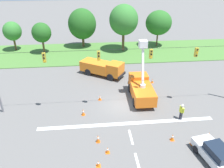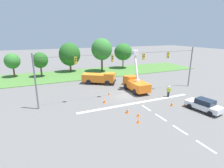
{
  "view_description": "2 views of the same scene",
  "coord_description": "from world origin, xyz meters",
  "px_view_note": "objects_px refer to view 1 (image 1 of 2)",
  "views": [
    {
      "loc": [
        -3.29,
        -20.56,
        13.56
      ],
      "look_at": [
        -0.92,
        2.68,
        1.36
      ],
      "focal_mm": 35.0,
      "sensor_mm": 36.0,
      "label": 1
    },
    {
      "loc": [
        -12.66,
        -23.02,
        9.36
      ],
      "look_at": [
        -1.46,
        2.56,
        1.38
      ],
      "focal_mm": 28.0,
      "sensor_mm": 36.0,
      "label": 2
    }
  ],
  "objects_px": {
    "utility_truck_support_near": "(103,68)",
    "traffic_cone_far_right": "(83,112)",
    "traffic_cone_mid_left": "(152,81)",
    "traffic_cone_lane_edge_b": "(98,139)",
    "tree_far_east": "(159,23)",
    "tree_centre": "(82,24)",
    "traffic_cone_lane_edge_a": "(172,137)",
    "traffic_cone_far_left": "(131,80)",
    "road_worker": "(182,111)",
    "tree_far_west": "(12,31)",
    "sedan_white": "(217,155)",
    "traffic_cone_foreground_left": "(100,98)",
    "traffic_cone_centre_line": "(193,142)",
    "tree_east": "(124,20)",
    "traffic_cone_mid_right": "(108,150)",
    "utility_truck_bucket_lift": "(141,87)",
    "traffic_cone_near_bucket": "(98,163)",
    "tree_west": "(42,33)"
  },
  "relations": [
    {
      "from": "traffic_cone_foreground_left",
      "to": "traffic_cone_far_right",
      "type": "bearing_deg",
      "value": -123.68
    },
    {
      "from": "traffic_cone_far_left",
      "to": "tree_west",
      "type": "bearing_deg",
      "value": 136.44
    },
    {
      "from": "tree_centre",
      "to": "traffic_cone_centre_line",
      "type": "height_order",
      "value": "tree_centre"
    },
    {
      "from": "tree_east",
      "to": "traffic_cone_mid_right",
      "type": "bearing_deg",
      "value": -101.16
    },
    {
      "from": "traffic_cone_far_right",
      "to": "road_worker",
      "type": "bearing_deg",
      "value": -9.77
    },
    {
      "from": "tree_centre",
      "to": "sedan_white",
      "type": "xyz_separation_m",
      "value": [
        10.8,
        -30.78,
        -3.69
      ]
    },
    {
      "from": "tree_centre",
      "to": "tree_far_west",
      "type": "bearing_deg",
      "value": -176.06
    },
    {
      "from": "traffic_cone_mid_left",
      "to": "utility_truck_support_near",
      "type": "bearing_deg",
      "value": 154.95
    },
    {
      "from": "traffic_cone_near_bucket",
      "to": "traffic_cone_far_left",
      "type": "bearing_deg",
      "value": 70.31
    },
    {
      "from": "traffic_cone_mid_left",
      "to": "traffic_cone_lane_edge_b",
      "type": "height_order",
      "value": "traffic_cone_lane_edge_b"
    },
    {
      "from": "traffic_cone_foreground_left",
      "to": "traffic_cone_centre_line",
      "type": "relative_size",
      "value": 1.03
    },
    {
      "from": "traffic_cone_far_left",
      "to": "tree_far_east",
      "type": "bearing_deg",
      "value": 62.09
    },
    {
      "from": "traffic_cone_mid_left",
      "to": "tree_far_east",
      "type": "bearing_deg",
      "value": 71.99
    },
    {
      "from": "traffic_cone_lane_edge_b",
      "to": "traffic_cone_far_left",
      "type": "height_order",
      "value": "traffic_cone_lane_edge_b"
    },
    {
      "from": "traffic_cone_lane_edge_b",
      "to": "utility_truck_support_near",
      "type": "bearing_deg",
      "value": 84.64
    },
    {
      "from": "traffic_cone_lane_edge_b",
      "to": "tree_far_east",
      "type": "bearing_deg",
      "value": 63.97
    },
    {
      "from": "tree_centre",
      "to": "traffic_cone_lane_edge_b",
      "type": "bearing_deg",
      "value": -86.54
    },
    {
      "from": "traffic_cone_mid_left",
      "to": "tree_east",
      "type": "bearing_deg",
      "value": 98.41
    },
    {
      "from": "road_worker",
      "to": "traffic_cone_far_right",
      "type": "relative_size",
      "value": 2.23
    },
    {
      "from": "tree_west",
      "to": "traffic_cone_far_left",
      "type": "xyz_separation_m",
      "value": [
        13.71,
        -13.04,
        -3.48
      ]
    },
    {
      "from": "tree_far_west",
      "to": "traffic_cone_centre_line",
      "type": "distance_m",
      "value": 35.97
    },
    {
      "from": "sedan_white",
      "to": "traffic_cone_foreground_left",
      "type": "distance_m",
      "value": 13.48
    },
    {
      "from": "traffic_cone_mid_right",
      "to": "traffic_cone_far_left",
      "type": "distance_m",
      "value": 13.44
    },
    {
      "from": "tree_far_west",
      "to": "traffic_cone_near_bucket",
      "type": "bearing_deg",
      "value": -63.99
    },
    {
      "from": "sedan_white",
      "to": "traffic_cone_far_right",
      "type": "xyz_separation_m",
      "value": [
        -10.51,
        7.51,
        -0.39
      ]
    },
    {
      "from": "road_worker",
      "to": "traffic_cone_foreground_left",
      "type": "distance_m",
      "value": 9.24
    },
    {
      "from": "utility_truck_support_near",
      "to": "sedan_white",
      "type": "distance_m",
      "value": 18.85
    },
    {
      "from": "utility_truck_bucket_lift",
      "to": "traffic_cone_mid_left",
      "type": "bearing_deg",
      "value": 56.59
    },
    {
      "from": "utility_truck_support_near",
      "to": "traffic_cone_mid_left",
      "type": "bearing_deg",
      "value": -25.05
    },
    {
      "from": "tree_centre",
      "to": "traffic_cone_mid_left",
      "type": "xyz_separation_m",
      "value": [
        9.5,
        -16.7,
        -4.17
      ]
    },
    {
      "from": "traffic_cone_mid_right",
      "to": "tree_far_west",
      "type": "bearing_deg",
      "value": 118.41
    },
    {
      "from": "traffic_cone_mid_left",
      "to": "traffic_cone_lane_edge_b",
      "type": "distance_m",
      "value": 13.34
    },
    {
      "from": "traffic_cone_lane_edge_a",
      "to": "traffic_cone_far_left",
      "type": "distance_m",
      "value": 11.94
    },
    {
      "from": "traffic_cone_lane_edge_b",
      "to": "traffic_cone_far_left",
      "type": "relative_size",
      "value": 1.2
    },
    {
      "from": "traffic_cone_foreground_left",
      "to": "traffic_cone_far_right",
      "type": "height_order",
      "value": "traffic_cone_far_right"
    },
    {
      "from": "traffic_cone_mid_left",
      "to": "traffic_cone_lane_edge_a",
      "type": "height_order",
      "value": "traffic_cone_lane_edge_a"
    },
    {
      "from": "utility_truck_support_near",
      "to": "traffic_cone_far_right",
      "type": "xyz_separation_m",
      "value": [
        -2.67,
        -9.62,
        -0.82
      ]
    },
    {
      "from": "traffic_cone_far_left",
      "to": "traffic_cone_centre_line",
      "type": "height_order",
      "value": "traffic_cone_far_left"
    },
    {
      "from": "tree_east",
      "to": "traffic_cone_centre_line",
      "type": "bearing_deg",
      "value": -84.65
    },
    {
      "from": "traffic_cone_lane_edge_a",
      "to": "traffic_cone_mid_left",
      "type": "bearing_deg",
      "value": 83.88
    },
    {
      "from": "tree_centre",
      "to": "traffic_cone_near_bucket",
      "type": "bearing_deg",
      "value": -87.04
    },
    {
      "from": "traffic_cone_near_bucket",
      "to": "traffic_cone_centre_line",
      "type": "xyz_separation_m",
      "value": [
        8.31,
        1.57,
        0.01
      ]
    },
    {
      "from": "tree_west",
      "to": "road_worker",
      "type": "relative_size",
      "value": 3.14
    },
    {
      "from": "traffic_cone_lane_edge_b",
      "to": "traffic_cone_far_right",
      "type": "distance_m",
      "value": 4.44
    },
    {
      "from": "traffic_cone_foreground_left",
      "to": "traffic_cone_lane_edge_a",
      "type": "bearing_deg",
      "value": -50.89
    },
    {
      "from": "tree_west",
      "to": "sedan_white",
      "type": "height_order",
      "value": "tree_west"
    },
    {
      "from": "traffic_cone_foreground_left",
      "to": "traffic_cone_mid_left",
      "type": "distance_m",
      "value": 8.2
    },
    {
      "from": "traffic_cone_lane_edge_b",
      "to": "tree_far_west",
      "type": "bearing_deg",
      "value": 118.44
    },
    {
      "from": "tree_east",
      "to": "road_worker",
      "type": "distance_m",
      "value": 22.57
    },
    {
      "from": "utility_truck_bucket_lift",
      "to": "traffic_cone_near_bucket",
      "type": "xyz_separation_m",
      "value": [
        -5.51,
        -9.83,
        -1.09
      ]
    }
  ]
}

